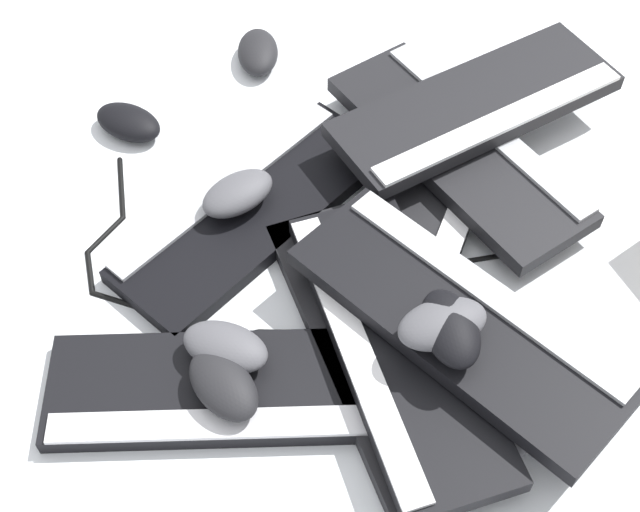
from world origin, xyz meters
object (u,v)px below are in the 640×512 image
Objects in this scene: keyboard_3 at (379,341)px; mouse_0 at (239,192)px; mouse_3 at (450,328)px; mouse_6 at (225,347)px; keyboard_1 at (253,211)px; mouse_2 at (128,122)px; keyboard_0 at (428,197)px; mouse_4 at (442,324)px; mouse_1 at (506,421)px; mouse_5 at (223,385)px; mouse_7 at (258,52)px; keyboard_2 at (227,390)px; keyboard_4 at (458,147)px; keyboard_5 at (477,107)px; keyboard_7 at (458,322)px.

mouse_0 reaches higher than keyboard_3.
mouse_3 is 1.00× the size of mouse_6.
mouse_3 is (-0.05, -0.35, 0.10)m from keyboard_1.
mouse_2 reaches higher than keyboard_3.
mouse_4 reaches higher than keyboard_0.
mouse_5 is (-0.19, 0.28, 0.03)m from mouse_1.
keyboard_3 is 0.58m from mouse_7.
mouse_1 is (-0.05, -0.47, -0.03)m from mouse_0.
keyboard_0 is at bearing 166.89° from mouse_3.
mouse_7 is (0.26, 0.20, -0.03)m from mouse_0.
mouse_1 is 1.00× the size of mouse_7.
mouse_5 is at bearing -140.84° from keyboard_2.
mouse_5 is (-0.25, -0.17, 0.04)m from keyboard_1.
keyboard_0 is 4.22× the size of mouse_0.
keyboard_1 is 0.04m from mouse_0.
keyboard_1 is at bearing 113.42° from mouse_4.
mouse_2 is (0.07, 0.53, 0.01)m from keyboard_3.
mouse_3 reaches higher than mouse_7.
keyboard_0 is at bearing -161.34° from mouse_1.
keyboard_0 and keyboard_1 have the same top height.
keyboard_0 is 0.41m from keyboard_2.
mouse_1 is at bearing -173.12° from mouse_6.
keyboard_1 is 4.07× the size of mouse_4.
mouse_5 is (-0.20, 0.17, -0.06)m from mouse_4.
mouse_3 is (0.01, 0.10, 0.09)m from mouse_1.
mouse_1 is 1.00× the size of mouse_2.
mouse_7 is at bearing 90.58° from keyboard_4.
keyboard_0 is 0.27m from mouse_0.
keyboard_3 is at bearing -164.39° from keyboard_5.
keyboard_2 is 0.95× the size of keyboard_3.
keyboard_3 is 4.13× the size of mouse_1.
keyboard_4 is at bearing 5.14° from keyboard_0.
mouse_4 reaches higher than keyboard_3.
mouse_1 is (-0.32, -0.28, -0.02)m from keyboard_4.
mouse_4 reaches higher than keyboard_2.
mouse_7 is (0.30, 0.56, -0.09)m from mouse_4.
mouse_3 reaches higher than mouse_5.
keyboard_0 is 0.26m from keyboard_3.
keyboard_1 is 4.07× the size of mouse_7.
mouse_4 is (-0.06, -0.61, 0.09)m from mouse_2.
keyboard_7 is at bearing -154.89° from mouse_6.
mouse_2 is at bearing 98.76° from mouse_0.
keyboard_5 is at bearing 57.63° from mouse_4.
keyboard_1 is 4.07× the size of mouse_3.
mouse_7 is at bearing 99.71° from keyboard_5.
mouse_1 is (0.18, -0.29, 0.01)m from keyboard_2.
mouse_4 reaches higher than keyboard_5.
keyboard_4 is 0.32m from keyboard_7.
keyboard_5 is at bearing -122.80° from mouse_7.
mouse_5 is at bearing -93.39° from mouse_3.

